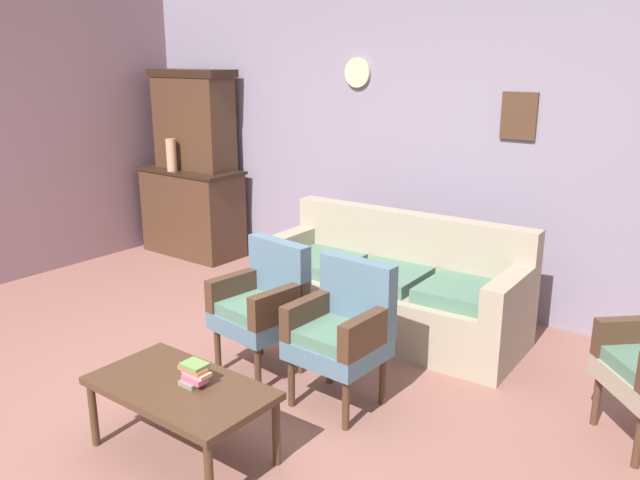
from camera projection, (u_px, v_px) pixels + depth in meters
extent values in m
plane|color=#84564C|center=(197.00, 411.00, 3.98)|extent=(7.68, 7.68, 0.00)
cube|color=gray|center=(417.00, 145.00, 5.62)|extent=(6.40, 0.06, 2.70)
cube|color=#472D1E|center=(519.00, 116.00, 4.98)|extent=(0.28, 0.02, 0.36)
cylinder|color=beige|center=(357.00, 73.00, 5.77)|extent=(0.26, 0.03, 0.26)
cube|color=#472D1E|center=(193.00, 213.00, 7.04)|extent=(1.10, 0.52, 0.90)
cube|color=black|center=(191.00, 171.00, 6.91)|extent=(1.16, 0.55, 0.03)
cube|color=#472D1E|center=(194.00, 124.00, 6.83)|extent=(0.90, 0.36, 0.95)
cube|color=black|center=(191.00, 73.00, 6.69)|extent=(0.99, 0.38, 0.08)
cylinder|color=tan|center=(171.00, 155.00, 6.76)|extent=(0.11, 0.11, 0.34)
cube|color=gray|center=(388.00, 307.00, 5.06)|extent=(2.10, 0.89, 0.42)
cube|color=gray|center=(409.00, 242.00, 5.19)|extent=(2.07, 0.25, 0.48)
cube|color=gray|center=(512.00, 291.00, 4.45)|extent=(0.20, 0.81, 0.24)
cube|color=gray|center=(291.00, 246.00, 5.49)|extent=(0.20, 0.81, 0.24)
cube|color=#4C705B|center=(461.00, 292.00, 4.63)|extent=(0.57, 0.58, 0.10)
cube|color=#4C705B|center=(387.00, 276.00, 4.96)|extent=(0.57, 0.58, 0.10)
cube|color=#4C705B|center=(321.00, 262.00, 5.29)|extent=(0.57, 0.58, 0.10)
cube|color=slate|center=(258.00, 320.00, 4.37)|extent=(0.57, 0.54, 0.12)
cube|color=#4C705B|center=(255.00, 309.00, 4.33)|extent=(0.49, 0.46, 0.10)
cube|color=slate|center=(279.00, 273.00, 4.42)|extent=(0.53, 0.16, 0.46)
cube|color=#472D1E|center=(280.00, 305.00, 4.17)|extent=(0.14, 0.49, 0.22)
cube|color=#472D1E|center=(237.00, 289.00, 4.47)|extent=(0.14, 0.49, 0.22)
cylinder|color=#472D1E|center=(258.00, 370.00, 4.15)|extent=(0.04, 0.04, 0.32)
cylinder|color=#472D1E|center=(218.00, 350.00, 4.43)|extent=(0.04, 0.04, 0.32)
cylinder|color=#472D1E|center=(300.00, 351.00, 4.42)|extent=(0.04, 0.04, 0.32)
cylinder|color=#472D1E|center=(260.00, 333.00, 4.70)|extent=(0.04, 0.04, 0.32)
cube|color=slate|center=(337.00, 348.00, 3.95)|extent=(0.54, 0.50, 0.12)
cube|color=#4C705B|center=(336.00, 336.00, 3.91)|extent=(0.45, 0.42, 0.10)
cube|color=slate|center=(358.00, 295.00, 4.02)|extent=(0.52, 0.12, 0.46)
cube|color=#472D1E|center=(368.00, 332.00, 3.77)|extent=(0.10, 0.48, 0.22)
cube|color=#472D1E|center=(310.00, 314.00, 4.04)|extent=(0.10, 0.48, 0.22)
cylinder|color=#472D1E|center=(346.00, 404.00, 3.74)|extent=(0.04, 0.04, 0.32)
cylinder|color=#472D1E|center=(291.00, 382.00, 4.00)|extent=(0.04, 0.04, 0.32)
cylinder|color=#472D1E|center=(383.00, 380.00, 4.02)|extent=(0.04, 0.04, 0.32)
cylinder|color=#472D1E|center=(330.00, 360.00, 4.28)|extent=(0.04, 0.04, 0.32)
cube|color=#472D1E|center=(635.00, 336.00, 3.72)|extent=(0.40, 0.39, 0.22)
cylinder|color=#472D1E|center=(639.00, 440.00, 3.39)|extent=(0.04, 0.04, 0.32)
cylinder|color=#472D1E|center=(597.00, 400.00, 3.79)|extent=(0.04, 0.04, 0.32)
cube|color=#472D1E|center=(180.00, 388.00, 3.44)|extent=(1.00, 0.56, 0.04)
cylinder|color=#472D1E|center=(162.00, 381.00, 3.95)|extent=(0.04, 0.04, 0.38)
cylinder|color=#472D1E|center=(276.00, 432.00, 3.41)|extent=(0.04, 0.04, 0.38)
cylinder|color=#472D1E|center=(93.00, 414.00, 3.58)|extent=(0.04, 0.04, 0.38)
cylinder|color=#472D1E|center=(209.00, 478.00, 3.04)|extent=(0.04, 0.04, 0.38)
cube|color=gray|center=(192.00, 382.00, 3.43)|extent=(0.11, 0.11, 0.03)
cube|color=#DB5375|center=(195.00, 379.00, 3.41)|extent=(0.13, 0.07, 0.03)
cube|color=tan|center=(197.00, 373.00, 3.42)|extent=(0.16, 0.08, 0.02)
cube|color=#DF674D|center=(193.00, 369.00, 3.42)|extent=(0.16, 0.07, 0.02)
cube|color=olive|center=(195.00, 365.00, 3.42)|extent=(0.13, 0.10, 0.02)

